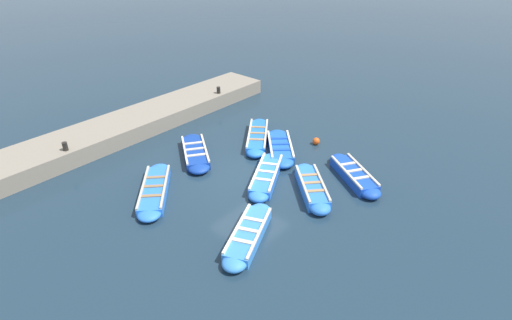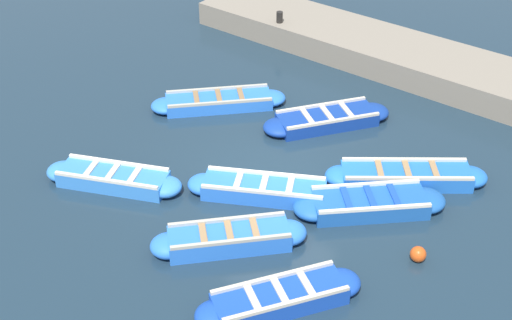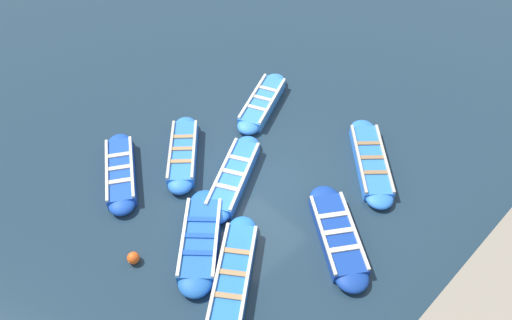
% 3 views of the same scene
% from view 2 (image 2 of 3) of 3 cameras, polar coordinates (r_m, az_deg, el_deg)
% --- Properties ---
extents(ground_plane, '(120.00, 120.00, 0.00)m').
position_cam_2_polar(ground_plane, '(16.57, 1.31, -1.54)').
color(ground_plane, '#1C303F').
extents(boat_tucked, '(3.13, 2.37, 0.43)m').
position_cam_2_polar(boat_tucked, '(13.38, 1.91, -11.01)').
color(boat_tucked, '#1947B7').
rests_on(boat_tucked, ground).
extents(boat_broadside, '(2.97, 3.04, 0.43)m').
position_cam_2_polar(boat_broadside, '(15.71, 9.08, -3.48)').
color(boat_broadside, '#1E59AD').
rests_on(boat_broadside, ground).
extents(boat_outer_right, '(2.85, 2.72, 0.46)m').
position_cam_2_polar(boat_outer_right, '(14.59, -2.16, -6.31)').
color(boat_outer_right, blue).
rests_on(boat_outer_right, ground).
extents(boat_bow_out, '(3.32, 2.68, 0.40)m').
position_cam_2_polar(boat_bow_out, '(18.58, 5.69, 3.26)').
color(boat_bow_out, navy).
rests_on(boat_bow_out, ground).
extents(boat_mid_row, '(2.30, 3.42, 0.43)m').
position_cam_2_polar(boat_mid_row, '(15.92, 0.64, -2.40)').
color(boat_mid_row, blue).
rests_on(boat_mid_row, ground).
extents(boat_centre, '(1.99, 3.28, 0.42)m').
position_cam_2_polar(boat_centre, '(16.59, -11.34, -1.47)').
color(boat_centre, '#3884E0').
rests_on(boat_centre, ground).
extents(boat_near_quay, '(2.87, 3.43, 0.43)m').
position_cam_2_polar(boat_near_quay, '(16.70, 11.91, -1.28)').
color(boat_near_quay, blue).
rests_on(boat_near_quay, ground).
extents(boat_alongside, '(3.20, 3.10, 0.39)m').
position_cam_2_polar(boat_alongside, '(19.33, -2.99, 4.69)').
color(boat_alongside, blue).
rests_on(boat_alongside, ground).
extents(quay_wall, '(2.42, 14.59, 0.73)m').
position_cam_2_polar(quay_wall, '(21.56, 12.46, 7.80)').
color(quay_wall, gray).
rests_on(quay_wall, ground).
extents(bollard_mid_north, '(0.20, 0.20, 0.35)m').
position_cam_2_polar(bollard_mid_north, '(22.59, 1.90, 11.36)').
color(bollard_mid_north, black).
rests_on(bollard_mid_north, quay_wall).
extents(buoy_orange_near, '(0.33, 0.33, 0.33)m').
position_cam_2_polar(buoy_orange_near, '(14.65, 12.84, -7.36)').
color(buoy_orange_near, '#E05119').
rests_on(buoy_orange_near, ground).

